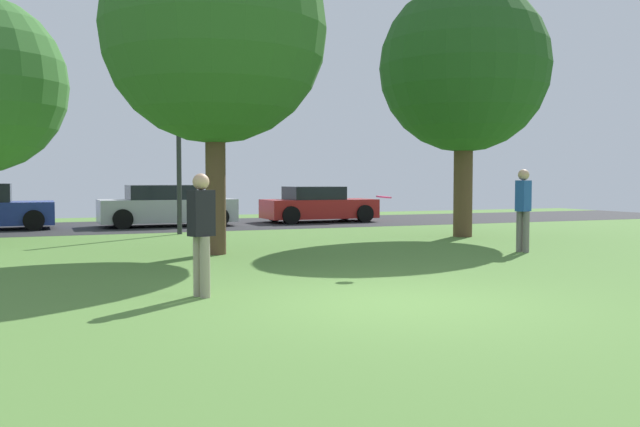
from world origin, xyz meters
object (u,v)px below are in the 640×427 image
Objects in this scene: maple_tree_far at (464,68)px; person_catcher at (523,206)px; oak_tree_right at (214,31)px; frisbee_disc at (384,197)px; person_thrower at (201,229)px; street_lamp_post at (179,156)px; parked_car_red at (318,205)px; parked_car_silver at (166,207)px.

maple_tree_far reaches higher than person_catcher.
oak_tree_right reaches higher than frisbee_disc.
oak_tree_right is at bearing 52.92° from person_thrower.
maple_tree_far reaches higher than frisbee_disc.
frisbee_disc is at bearing -79.68° from street_lamp_post.
person_catcher is 11.50m from parked_car_red.
person_thrower is 0.38× the size of parked_car_silver.
oak_tree_right is 1.73× the size of parked_car_red.
person_thrower is 4.63× the size of frisbee_disc.
maple_tree_far is 7.62m from oak_tree_right.
parked_car_red is (-0.19, 11.49, -0.41)m from person_catcher.
maple_tree_far is at bearing 16.93° from person_thrower.
oak_tree_right is 10.05m from parked_car_silver.
parked_car_silver is (-1.51, 13.00, -0.65)m from frisbee_disc.
person_thrower is at bearing -97.83° from parked_car_silver.
frisbee_disc is 9.67m from street_lamp_post.
parked_car_red is (5.61, 0.16, -0.04)m from parked_car_silver.
street_lamp_post reaches higher than person_catcher.
oak_tree_right is at bearing -123.23° from parked_car_red.
parked_car_red is at bearing 1.62° from parked_car_silver.
frisbee_disc is (-4.28, -1.67, 0.28)m from person_catcher.
maple_tree_far is 1.70× the size of parked_car_red.
oak_tree_right is at bearing 117.98° from frisbee_disc.
parked_car_silver is at bearing 133.04° from maple_tree_far.
street_lamp_post is (-1.72, 9.47, 0.96)m from frisbee_disc.
oak_tree_right is 1.59× the size of parked_car_silver.
person_thrower is 0.41× the size of parked_car_red.
parked_car_red is at bearing 32.39° from street_lamp_post.
person_catcher is at bearing 0.00° from person_thrower.
street_lamp_post reaches higher than parked_car_silver.
oak_tree_right reaches higher than parked_car_red.
parked_car_silver is 3.88m from street_lamp_post.
parked_car_silver is (0.51, 9.18, -4.06)m from oak_tree_right.
maple_tree_far reaches higher than parked_car_red.
person_thrower is at bearing -105.77° from oak_tree_right.
street_lamp_post is at bearing -73.70° from person_catcher.
oak_tree_right reaches higher than maple_tree_far.
oak_tree_right is 4.21× the size of person_thrower.
maple_tree_far reaches higher than street_lamp_post.
person_thrower is (-8.86, -6.98, -3.71)m from maple_tree_far.
person_catcher is 0.44× the size of parked_car_red.
street_lamp_post reaches higher than parked_car_red.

